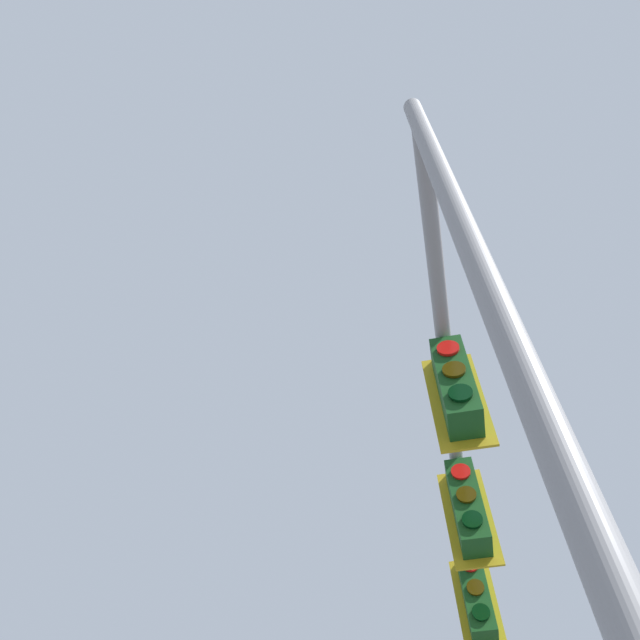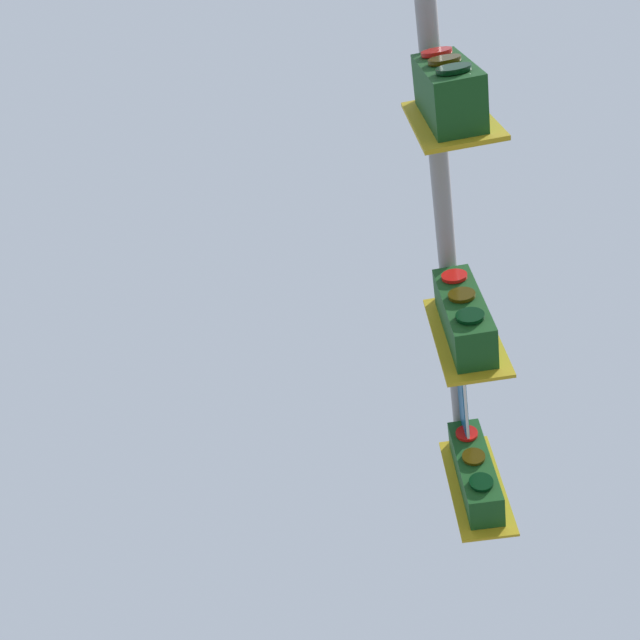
% 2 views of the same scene
% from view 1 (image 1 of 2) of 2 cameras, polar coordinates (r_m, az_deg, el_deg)
% --- Properties ---
extents(signal_pole_near, '(6.66, 1.04, 7.12)m').
position_cam_1_polar(signal_pole_near, '(6.50, 13.36, -13.22)').
color(signal_pole_near, gray).
rests_on(signal_pole_near, ground_plane).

